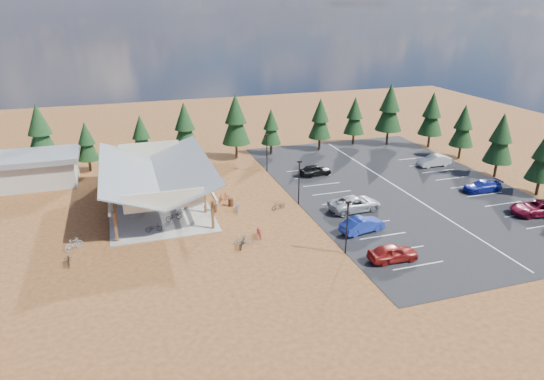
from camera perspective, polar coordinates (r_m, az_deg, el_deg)
The scene contains 46 objects.
ground at distance 51.38m, azimuth -1.31°, elevation -3.18°, with size 140.00×140.00×0.00m, color #553016.
asphalt_lot at distance 61.22m, azimuth 14.70°, elevation 0.21°, with size 27.00×44.00×0.04m, color black.
concrete_pad at distance 56.15m, azimuth -13.21°, elevation -1.53°, with size 10.60×18.60×0.10m, color gray.
bike_pavilion at distance 54.85m, azimuth -13.54°, elevation 2.11°, with size 11.65×19.40×4.97m.
outbuilding at distance 66.67m, azimuth -26.30°, elevation 2.21°, with size 11.00×7.00×3.90m.
lamp_post_0 at distance 43.37m, azimuth 8.83°, elevation -3.90°, with size 0.50×0.25×5.14m.
lamp_post_1 at distance 53.52m, azimuth 3.19°, elevation 1.24°, with size 0.50×0.25×5.14m.
lamp_post_2 at distance 64.30m, azimuth -0.61°, elevation 4.70°, with size 0.50×0.25×5.14m.
trash_bin_0 at distance 52.82m, azimuth -6.80°, elevation -2.10°, with size 0.60×0.60×0.90m, color #3D2415.
trash_bin_1 at distance 54.13m, azimuth -4.87°, elevation -1.44°, with size 0.60×0.60×0.90m, color #3D2415.
pine_0 at distance 70.36m, azimuth -25.65°, elevation 6.31°, with size 3.97×3.97×9.25m.
pine_1 at distance 68.64m, azimuth -20.98°, elevation 5.35°, with size 2.91×2.91×6.78m.
pine_2 at distance 68.09m, azimuth -15.14°, elevation 6.20°, with size 3.14×3.14×7.32m.
pine_3 at distance 68.67m, azimuth -10.22°, elevation 7.39°, with size 3.69×3.69×8.60m.
pine_4 at distance 69.68m, azimuth -4.29°, elevation 8.28°, with size 4.04×4.04×9.41m.
pine_5 at distance 71.73m, azimuth -0.11°, elevation 7.46°, with size 2.97×2.97×6.91m.
pine_6 at distance 74.29m, azimuth 5.69°, elevation 8.37°, with size 3.44×3.44×8.02m.
pine_7 at distance 78.02m, azimuth 9.70°, elevation 8.61°, with size 3.28×3.28×7.64m.
pine_8 at distance 78.92m, azimuth 13.69°, elevation 9.40°, with size 4.16×4.16×9.70m.
pine_10 at distance 63.83m, azimuth 29.38°, elevation 3.54°, with size 3.39×3.39×7.89m.
pine_11 at distance 68.16m, azimuth 25.32°, elevation 5.52°, with size 3.63×3.63×8.47m.
pine_12 at distance 74.81m, azimuth 21.59°, elevation 7.04°, with size 3.40×3.40×7.93m.
pine_13 at distance 79.15m, azimuth 18.30°, elevation 8.51°, with size 3.73×3.73×8.68m.
bike_0 at distance 49.13m, azimuth -13.75°, elevation -4.35°, with size 0.55×1.58×0.83m, color black.
bike_1 at distance 52.80m, azimuth -15.64°, elevation -2.65°, with size 0.43×1.54×0.92m, color #999BA1.
bike_2 at distance 56.18m, azimuth -15.63°, elevation -1.22°, with size 0.58×1.66×0.87m, color #101B96.
bike_3 at distance 63.17m, azimuth -16.75°, elevation 1.24°, with size 0.50×1.77×1.07m, color maroon.
bike_4 at distance 51.17m, azimuth -11.50°, elevation -3.03°, with size 0.62×1.79×0.94m, color black.
bike_5 at distance 53.92m, azimuth -9.86°, elevation -1.65°, with size 0.43×1.51×0.91m, color gray.
bike_6 at distance 56.35m, azimuth -12.26°, elevation -0.77°, with size 0.66×1.89×0.99m, color navy.
bike_7 at distance 62.37m, azimuth -11.73°, elevation 1.39°, with size 0.44×1.55×0.93m, color maroon.
bike_8 at distance 45.60m, azimuth -22.81°, elevation -7.62°, with size 0.63×1.81×0.95m, color black.
bike_9 at distance 48.10m, azimuth -22.30°, elevation -5.92°, with size 0.52×1.84×1.11m, color #94989D.
bike_11 at distance 46.82m, azimuth -1.55°, elevation -5.01°, with size 0.49×1.73×1.04m, color maroon.
bike_12 at distance 45.09m, azimuth -3.55°, elevation -6.19°, with size 0.64×1.83×0.96m, color black.
bike_13 at distance 45.55m, azimuth -3.34°, elevation -5.84°, with size 0.48×1.71×1.03m, color gray.
bike_14 at distance 52.73m, azimuth -4.05°, elevation -2.01°, with size 0.63×1.80×0.95m, color #1B569B.
bike_15 at distance 55.39m, azimuth -5.80°, elevation -0.84°, with size 0.50×1.75×1.05m, color maroon.
bike_16 at distance 53.04m, azimuth 0.75°, elevation -1.86°, with size 0.58×1.65×0.87m, color black.
car_0 at distance 43.89m, azimuth 14.04°, elevation -7.17°, with size 1.79×4.45×1.52m, color maroon.
car_1 at distance 48.52m, azimuth 10.57°, elevation -4.03°, with size 1.63×4.67×1.54m, color navy.
car_2 at distance 53.32m, azimuth 9.72°, elevation -1.57°, with size 2.67×5.79×1.61m, color #ACAFB3.
car_4 at distance 63.64m, azimuth 5.10°, elevation 2.35°, with size 1.71×4.25×1.45m, color black.
car_6 at distance 58.75m, azimuth 28.74°, elevation -1.86°, with size 2.55×5.52×1.54m, color maroon.
car_7 at distance 63.14m, azimuth 23.47°, elevation 0.42°, with size 1.89×4.65×1.35m, color navy.
car_9 at distance 70.77m, azimuth 18.51°, elevation 3.30°, with size 1.64×4.71×1.55m, color #B3B3B3.
Camera 1 is at (-13.17, -44.96, 21.10)m, focal length 32.00 mm.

